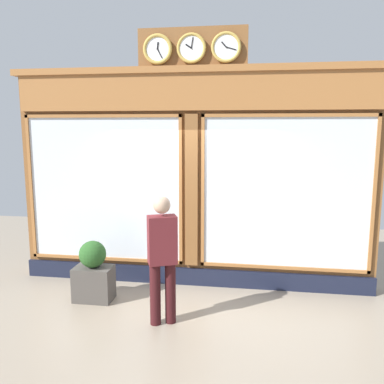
% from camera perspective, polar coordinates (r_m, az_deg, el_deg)
% --- Properties ---
extents(shop_facade, '(5.78, 0.42, 4.01)m').
position_cam_1_polar(shop_facade, '(6.42, 0.17, 2.11)').
color(shop_facade, brown).
rests_on(shop_facade, ground_plane).
extents(pedestrian, '(0.42, 0.34, 1.69)m').
position_cam_1_polar(pedestrian, '(5.20, -4.22, -8.89)').
color(pedestrian, '#3A1316').
rests_on(pedestrian, ground_plane).
extents(planter_box, '(0.56, 0.36, 0.51)m').
position_cam_1_polar(planter_box, '(6.26, -13.77, -12.51)').
color(planter_box, '#4C4742').
rests_on(planter_box, ground_plane).
extents(planter_shrub, '(0.39, 0.39, 0.39)m').
position_cam_1_polar(planter_shrub, '(6.11, -13.93, -8.57)').
color(planter_shrub, '#285623').
rests_on(planter_shrub, planter_box).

